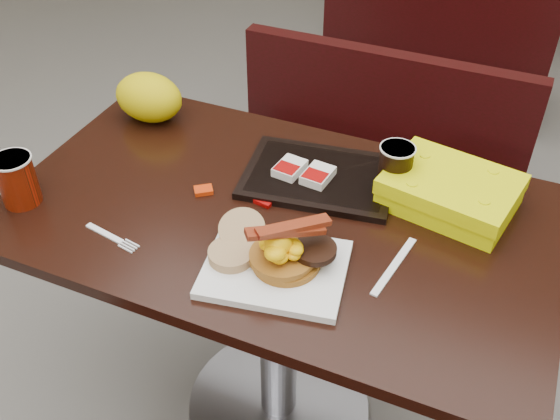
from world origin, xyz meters
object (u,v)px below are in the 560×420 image
at_px(fork, 105,233).
at_px(knife, 394,266).
at_px(bench_near_n, 362,178).
at_px(hashbrown_sleeve_right, 318,175).
at_px(clamshell, 450,191).
at_px(paper_bag, 149,97).
at_px(platter, 275,269).
at_px(table_near, 278,324).
at_px(coffee_cup_near, 17,180).
at_px(pancake_stack, 286,258).
at_px(hashbrown_sleeve_left, 290,168).
at_px(tray, 319,177).
at_px(bench_far_s, 440,36).
at_px(coffee_cup_far, 395,167).

xyz_separation_m(fork, knife, (0.58, 0.15, 0.00)).
xyz_separation_m(bench_near_n, knife, (0.28, -0.77, 0.39)).
height_order(bench_near_n, hashbrown_sleeve_right, hashbrown_sleeve_right).
bearing_deg(clamshell, paper_bag, -172.99).
bearing_deg(platter, bench_near_n, 84.48).
bearing_deg(hashbrown_sleeve_right, table_near, -103.31).
bearing_deg(coffee_cup_near, pancake_stack, 3.20).
distance_m(knife, hashbrown_sleeve_left, 0.36).
xyz_separation_m(bench_near_n, coffee_cup_near, (-0.54, -0.89, 0.45)).
height_order(bench_near_n, tray, tray).
relative_size(tray, hashbrown_sleeve_left, 4.49).
relative_size(table_near, paper_bag, 6.62).
distance_m(hashbrown_sleeve_left, hashbrown_sleeve_right, 0.07).
xyz_separation_m(hashbrown_sleeve_right, clamshell, (0.29, 0.05, 0.01)).
relative_size(platter, hashbrown_sleeve_right, 3.52).
distance_m(bench_near_n, clamshell, 0.76).
bearing_deg(coffee_cup_near, table_near, 19.61).
bearing_deg(pancake_stack, coffee_cup_near, -176.80).
height_order(bench_near_n, paper_bag, paper_bag).
height_order(bench_far_s, fork, fork).
relative_size(bench_near_n, coffee_cup_near, 8.69).
distance_m(bench_far_s, hashbrown_sleeve_left, 1.82).
relative_size(fork, tray, 0.40).
distance_m(bench_near_n, hashbrown_sleeve_right, 0.71).
xyz_separation_m(bench_far_s, pancake_stack, (0.08, -2.06, 0.42)).
bearing_deg(bench_near_n, hashbrown_sleeve_right, -85.59).
distance_m(hashbrown_sleeve_right, coffee_cup_far, 0.17).
height_order(pancake_stack, paper_bag, paper_bag).
bearing_deg(bench_far_s, coffee_cup_far, -83.14).
xyz_separation_m(knife, paper_bag, (-0.74, 0.29, 0.06)).
bearing_deg(paper_bag, pancake_stack, -34.70).
bearing_deg(clamshell, pancake_stack, -116.66).
height_order(knife, tray, tray).
bearing_deg(hashbrown_sleeve_left, table_near, -71.24).
relative_size(pancake_stack, hashbrown_sleeve_left, 1.76).
height_order(bench_near_n, coffee_cup_near, coffee_cup_near).
bearing_deg(coffee_cup_near, bench_far_s, 75.63).
height_order(bench_near_n, coffee_cup_far, coffee_cup_far).
xyz_separation_m(pancake_stack, knife, (0.19, 0.09, -0.03)).
distance_m(fork, knife, 0.60).
bearing_deg(hashbrown_sleeve_right, tray, 106.62).
relative_size(bench_far_s, pancake_stack, 7.42).
relative_size(bench_near_n, hashbrown_sleeve_right, 12.83).
bearing_deg(platter, table_near, 101.64).
xyz_separation_m(pancake_stack, hashbrown_sleeve_left, (-0.11, 0.28, -0.00)).
xyz_separation_m(coffee_cup_near, tray, (0.58, 0.33, -0.05)).
bearing_deg(knife, hashbrown_sleeve_right, -120.03).
xyz_separation_m(fork, tray, (0.35, 0.36, 0.01)).
bearing_deg(hashbrown_sleeve_right, coffee_cup_far, 21.82).
relative_size(bench_far_s, coffee_cup_far, 9.81).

